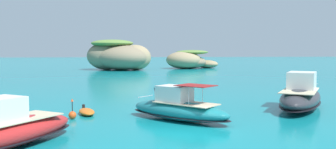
% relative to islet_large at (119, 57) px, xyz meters
% --- Properties ---
extents(ground_plane, '(400.00, 400.00, 0.00)m').
position_rel_islet_large_xyz_m(ground_plane, '(6.32, -65.26, -3.11)').
color(ground_plane, '#0F7F89').
extents(islet_large, '(17.75, 16.87, 7.25)m').
position_rel_islet_large_xyz_m(islet_large, '(0.00, 0.00, 0.00)').
color(islet_large, '#84755B').
rests_on(islet_large, ground).
extents(islet_small, '(16.20, 12.50, 4.75)m').
position_rel_islet_large_xyz_m(islet_small, '(17.63, 4.60, -1.01)').
color(islet_small, '#84755B').
rests_on(islet_small, ground).
extents(motorboat_teal, '(7.60, 7.45, 2.57)m').
position_rel_islet_large_xyz_m(motorboat_teal, '(5.77, -61.89, -2.30)').
color(motorboat_teal, '#19727A').
rests_on(motorboat_teal, ground).
extents(motorboat_red, '(7.12, 8.83, 2.61)m').
position_rel_islet_large_xyz_m(motorboat_red, '(-4.02, -68.07, -2.24)').
color(motorboat_red, red).
rests_on(motorboat_red, ground).
extents(motorboat_charcoal, '(8.25, 10.45, 3.06)m').
position_rel_islet_large_xyz_m(motorboat_charcoal, '(16.71, -58.03, -2.09)').
color(motorboat_charcoal, '#2D2D33').
rests_on(motorboat_charcoal, ground).
extents(dinghy_tender, '(1.79, 2.87, 0.58)m').
position_rel_islet_large_xyz_m(dinghy_tender, '(-0.94, -59.00, -2.89)').
color(dinghy_tender, orange).
rests_on(dinghy_tender, ground).
extents(channel_buoy, '(0.56, 0.56, 1.48)m').
position_rel_islet_large_xyz_m(channel_buoy, '(-1.75, -60.69, -2.78)').
color(channel_buoy, '#E54C19').
rests_on(channel_buoy, ground).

